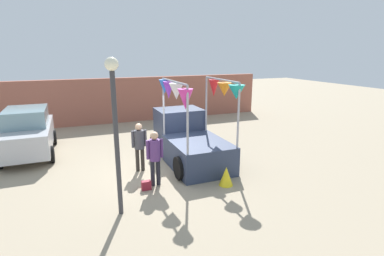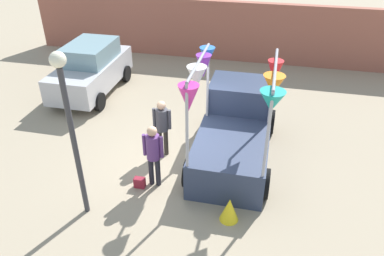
{
  "view_description": "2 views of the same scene",
  "coord_description": "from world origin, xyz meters",
  "px_view_note": "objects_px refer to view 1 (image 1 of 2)",
  "views": [
    {
      "loc": [
        -2.6,
        -9.52,
        4.05
      ],
      "look_at": [
        1.16,
        -0.28,
        1.51
      ],
      "focal_mm": 28.0,
      "sensor_mm": 36.0,
      "label": 1
    },
    {
      "loc": [
        2.21,
        -8.21,
        6.32
      ],
      "look_at": [
        0.42,
        -0.36,
        1.38
      ],
      "focal_mm": 35.0,
      "sensor_mm": 36.0,
      "label": 2
    }
  ],
  "objects_px": {
    "vendor_truck": "(188,136)",
    "handbag": "(146,185)",
    "folded_kite_bundle_sunflower": "(226,176)",
    "parked_car": "(28,132)",
    "person_customer": "(155,153)",
    "person_vendor": "(139,142)",
    "street_lamp": "(115,116)"
  },
  "relations": [
    {
      "from": "handbag",
      "to": "folded_kite_bundle_sunflower",
      "type": "height_order",
      "value": "folded_kite_bundle_sunflower"
    },
    {
      "from": "vendor_truck",
      "to": "folded_kite_bundle_sunflower",
      "type": "bearing_deg",
      "value": -85.12
    },
    {
      "from": "vendor_truck",
      "to": "parked_car",
      "type": "bearing_deg",
      "value": 153.82
    },
    {
      "from": "parked_car",
      "to": "handbag",
      "type": "height_order",
      "value": "parked_car"
    },
    {
      "from": "person_customer",
      "to": "handbag",
      "type": "xyz_separation_m",
      "value": [
        -0.35,
        -0.2,
        -0.91
      ]
    },
    {
      "from": "vendor_truck",
      "to": "person_customer",
      "type": "bearing_deg",
      "value": -133.93
    },
    {
      "from": "person_customer",
      "to": "street_lamp",
      "type": "relative_size",
      "value": 0.44
    },
    {
      "from": "person_customer",
      "to": "street_lamp",
      "type": "height_order",
      "value": "street_lamp"
    },
    {
      "from": "parked_car",
      "to": "person_customer",
      "type": "distance_m",
      "value": 6.13
    },
    {
      "from": "person_customer",
      "to": "handbag",
      "type": "bearing_deg",
      "value": -150.26
    },
    {
      "from": "handbag",
      "to": "street_lamp",
      "type": "relative_size",
      "value": 0.07
    },
    {
      "from": "person_customer",
      "to": "folded_kite_bundle_sunflower",
      "type": "height_order",
      "value": "person_customer"
    },
    {
      "from": "person_customer",
      "to": "person_vendor",
      "type": "xyz_separation_m",
      "value": [
        -0.18,
        1.35,
        -0.02
      ]
    },
    {
      "from": "person_customer",
      "to": "parked_car",
      "type": "bearing_deg",
      "value": 129.96
    },
    {
      "from": "parked_car",
      "to": "folded_kite_bundle_sunflower",
      "type": "xyz_separation_m",
      "value": [
        5.97,
        -5.52,
        -0.64
      ]
    },
    {
      "from": "person_customer",
      "to": "handbag",
      "type": "height_order",
      "value": "person_customer"
    },
    {
      "from": "person_customer",
      "to": "folded_kite_bundle_sunflower",
      "type": "relative_size",
      "value": 2.89
    },
    {
      "from": "person_vendor",
      "to": "handbag",
      "type": "xyz_separation_m",
      "value": [
        -0.17,
        -1.55,
        -0.89
      ]
    },
    {
      "from": "vendor_truck",
      "to": "person_vendor",
      "type": "relative_size",
      "value": 2.43
    },
    {
      "from": "handbag",
      "to": "vendor_truck",
      "type": "bearing_deg",
      "value": 43.9
    },
    {
      "from": "vendor_truck",
      "to": "handbag",
      "type": "height_order",
      "value": "vendor_truck"
    },
    {
      "from": "vendor_truck",
      "to": "folded_kite_bundle_sunflower",
      "type": "height_order",
      "value": "vendor_truck"
    },
    {
      "from": "parked_car",
      "to": "folded_kite_bundle_sunflower",
      "type": "distance_m",
      "value": 8.16
    },
    {
      "from": "parked_car",
      "to": "folded_kite_bundle_sunflower",
      "type": "relative_size",
      "value": 6.67
    },
    {
      "from": "vendor_truck",
      "to": "handbag",
      "type": "distance_m",
      "value": 3.08
    },
    {
      "from": "person_vendor",
      "to": "street_lamp",
      "type": "bearing_deg",
      "value": -112.65
    },
    {
      "from": "vendor_truck",
      "to": "parked_car",
      "type": "height_order",
      "value": "vendor_truck"
    },
    {
      "from": "person_vendor",
      "to": "handbag",
      "type": "distance_m",
      "value": 1.8
    },
    {
      "from": "parked_car",
      "to": "person_vendor",
      "type": "relative_size",
      "value": 2.35
    },
    {
      "from": "person_customer",
      "to": "street_lamp",
      "type": "distance_m",
      "value": 2.37
    },
    {
      "from": "handbag",
      "to": "street_lamp",
      "type": "bearing_deg",
      "value": -130.68
    },
    {
      "from": "person_vendor",
      "to": "street_lamp",
      "type": "distance_m",
      "value": 3.25
    }
  ]
}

